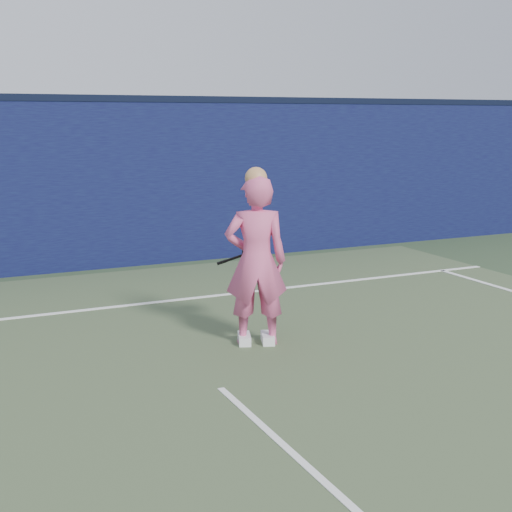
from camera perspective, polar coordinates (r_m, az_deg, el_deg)
name	(u,v)px	position (r m, az deg, el deg)	size (l,w,h in m)	color
ground	(272,436)	(5.33, 1.32, -14.24)	(80.00, 80.00, 0.00)	#33472C
backstop_wall	(83,187)	(11.08, -13.67, 5.42)	(24.00, 0.40, 2.50)	#0C0C35
wall_cap	(79,98)	(11.03, -13.98, 12.15)	(24.00, 0.42, 0.10)	black
player	(256,260)	(7.12, 0.00, -0.36)	(0.73, 0.60, 1.80)	#DD568A
racket	(251,253)	(7.57, -0.38, 0.23)	(0.54, 0.15, 0.29)	black
court_lines	(293,454)	(5.06, 3.02, -15.55)	(11.00, 12.04, 0.01)	white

